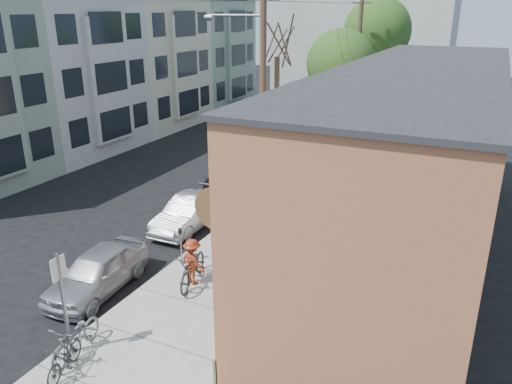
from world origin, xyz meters
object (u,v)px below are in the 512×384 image
at_px(parking_meter_near, 181,239).
at_px(tree_bare, 276,131).
at_px(parked_bike_b, 76,337).
at_px(utility_pole_near, 262,85).
at_px(car_2, 247,172).
at_px(tree_leafy_far, 377,31).
at_px(patron_grey, 248,259).
at_px(car_0, 98,271).
at_px(parking_meter_far, 273,173).
at_px(car_3, 293,143).
at_px(sign_post, 62,294).
at_px(patio_chair_a, 246,320).
at_px(bus, 304,98).
at_px(patron_green, 250,284).
at_px(patio_chair_b, 254,309).
at_px(car_1, 189,213).
at_px(parked_bike_a, 64,357).
at_px(tree_leafy_mid, 341,64).
at_px(cyclist, 193,262).

bearing_deg(parking_meter_near, tree_bare, 85.50).
bearing_deg(parked_bike_b, tree_bare, 81.46).
bearing_deg(utility_pole_near, car_2, 132.25).
relative_size(tree_leafy_far, patron_grey, 4.67).
height_order(utility_pole_near, car_0, utility_pole_near).
bearing_deg(utility_pole_near, parking_meter_far, 94.78).
xyz_separation_m(car_2, car_3, (0.01, 6.24, 0.01)).
bearing_deg(sign_post, patio_chair_a, 34.07).
bearing_deg(tree_leafy_far, parking_meter_near, -91.21).
bearing_deg(bus, patio_chair_a, -76.17).
bearing_deg(patron_green, sign_post, -48.70).
relative_size(patio_chair_a, car_2, 0.16).
height_order(parking_meter_near, bus, bus).
height_order(patio_chair_b, car_3, car_3).
bearing_deg(patio_chair_a, car_1, 108.71).
distance_m(patio_chair_a, parked_bike_b, 4.36).
height_order(patio_chair_a, patio_chair_b, same).
bearing_deg(tree_leafy_far, parked_bike_b, -90.38).
relative_size(sign_post, car_2, 0.50).
bearing_deg(tree_leafy_far, car_3, -99.65).
distance_m(sign_post, parking_meter_near, 5.38).
distance_m(utility_pole_near, patron_grey, 8.57).
distance_m(patio_chair_b, parked_bike_a, 4.97).
height_order(patron_green, car_2, patron_green).
bearing_deg(patron_grey, car_2, -136.03).
relative_size(tree_leafy_far, car_3, 1.55).
height_order(tree_bare, car_2, tree_bare).
height_order(tree_bare, car_3, tree_bare).
bearing_deg(patron_green, tree_leafy_mid, -178.41).
relative_size(patron_green, car_2, 0.29).
xyz_separation_m(tree_bare, car_1, (-2.00, -4.17, -2.68)).
xyz_separation_m(patio_chair_b, car_2, (-5.30, 10.31, 0.22)).
bearing_deg(patio_chair_b, cyclist, 169.18).
distance_m(parking_meter_near, tree_leafy_mid, 17.29).
xyz_separation_m(patio_chair_a, patron_green, (-0.48, 1.18, 0.36)).
relative_size(patron_grey, parked_bike_a, 1.29).
xyz_separation_m(parking_meter_near, patio_chair_b, (3.84, -2.20, -0.39)).
height_order(patio_chair_b, car_0, car_0).
bearing_deg(patron_green, car_1, -139.46).
distance_m(utility_pole_near, parked_bike_a, 13.24).
relative_size(tree_leafy_mid, car_3, 1.22).
height_order(utility_pole_near, tree_leafy_far, utility_pole_near).
xyz_separation_m(patio_chair_a, car_1, (-5.33, 5.58, 0.07)).
relative_size(cyclist, car_2, 0.27).
xyz_separation_m(patio_chair_b, patron_grey, (-0.99, 1.64, 0.54)).
bearing_deg(parked_bike_b, patio_chair_b, 34.07).
height_order(car_0, car_3, car_3).
xyz_separation_m(patio_chair_a, parked_bike_a, (-3.27, -3.23, 0.02)).
bearing_deg(car_0, car_3, 85.34).
xyz_separation_m(tree_leafy_far, cyclist, (0.60, -27.18, -5.90)).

